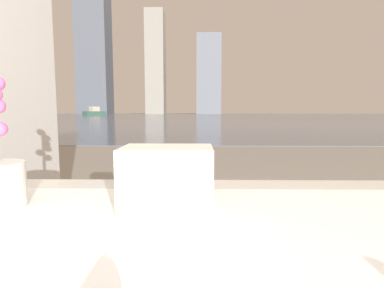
% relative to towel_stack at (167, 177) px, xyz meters
% --- Properties ---
extents(towel_stack, '(0.24, 0.16, 0.16)m').
position_rel_towel_stack_xyz_m(towel_stack, '(0.00, 0.00, 0.00)').
color(towel_stack, silver).
rests_on(towel_stack, bathtub).
extents(harbor_water, '(180.00, 110.00, 0.01)m').
position_rel_towel_stack_xyz_m(harbor_water, '(0.17, 61.17, -0.62)').
color(harbor_water, slate).
rests_on(harbor_water, ground_plane).
extents(harbor_boat_0, '(4.37, 5.50, 2.00)m').
position_rel_towel_stack_xyz_m(harbor_boat_0, '(-23.27, 67.26, 0.09)').
color(harbor_boat_0, '#335647').
rests_on(harbor_boat_0, harbor_water).
extents(skyline_tower_0, '(11.71, 10.25, 49.66)m').
position_rel_towel_stack_xyz_m(skyline_tower_0, '(-39.77, 117.17, 24.20)').
color(skyline_tower_0, '#4C515B').
rests_on(skyline_tower_0, ground_plane).
extents(skyline_tower_1, '(6.96, 10.39, 38.61)m').
position_rel_towel_stack_xyz_m(skyline_tower_1, '(-15.88, 117.17, 18.68)').
color(skyline_tower_1, gray).
rests_on(skyline_tower_1, ground_plane).
extents(skyline_tower_2, '(9.07, 13.84, 29.33)m').
position_rel_towel_stack_xyz_m(skyline_tower_2, '(4.40, 117.17, 14.04)').
color(skyline_tower_2, slate).
rests_on(skyline_tower_2, ground_plane).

